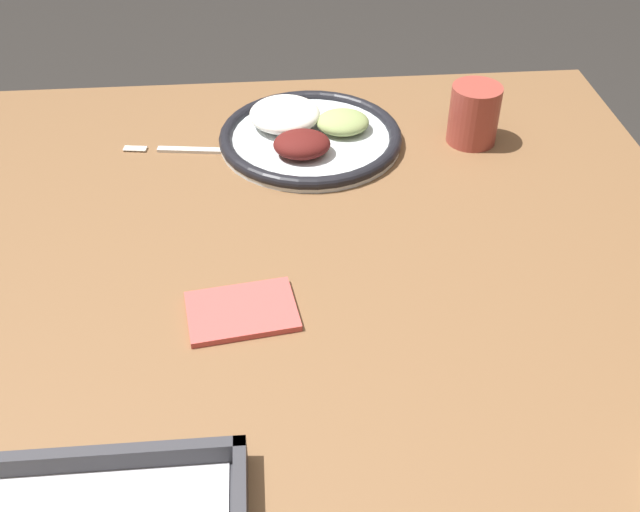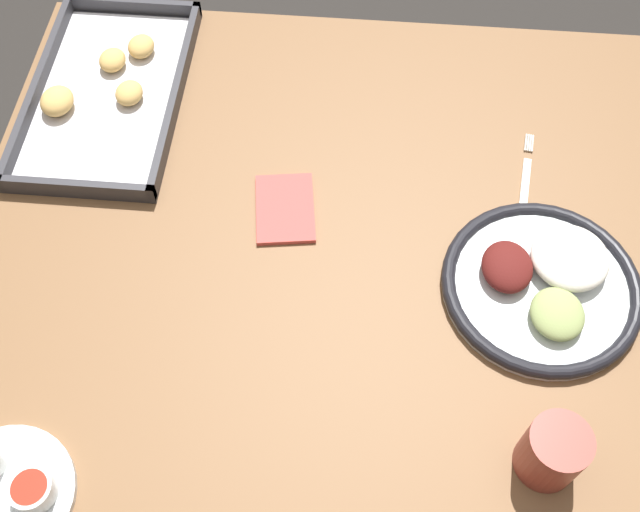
{
  "view_description": "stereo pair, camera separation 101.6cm",
  "coord_description": "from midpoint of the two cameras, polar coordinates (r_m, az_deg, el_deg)",
  "views": [
    {
      "loc": [
        0.05,
        0.69,
        1.35
      ],
      "look_at": [
        -0.0,
        0.0,
        0.78
      ],
      "focal_mm": 42.0,
      "sensor_mm": 36.0,
      "label": 1
    },
    {
      "loc": [
        -0.56,
        -0.05,
        1.68
      ],
      "look_at": [
        -0.0,
        0.0,
        0.78
      ],
      "focal_mm": 42.0,
      "sensor_mm": 36.0,
      "label": 2
    }
  ],
  "objects": [
    {
      "name": "drinking_cup",
      "position": [
        0.95,
        -2.33,
        -9.76
      ],
      "size": [
        0.08,
        0.08,
        0.09
      ],
      "color": "#993D33",
      "rests_on": "dining_table"
    },
    {
      "name": "dining_table",
      "position": [
        0.96,
        -19.54,
        -30.04
      ],
      "size": [
        1.05,
        1.07,
        0.75
      ],
      "color": "brown",
      "rests_on": "ground_plane"
    },
    {
      "name": "napkin",
      "position": [
        0.88,
        -28.74,
        -30.29
      ],
      "size": [
        0.14,
        0.1,
        0.01
      ],
      "color": "#CC4C47",
      "rests_on": "dining_table"
    },
    {
      "name": "fork",
      "position": [
        1.07,
        -26.14,
        -11.66
      ],
      "size": [
        0.2,
        0.04,
        0.0
      ],
      "rotation": [
        0.0,
        0.0,
        -0.14
      ],
      "color": "silver",
      "rests_on": "dining_table"
    },
    {
      "name": "dinner_plate",
      "position": [
        1.02,
        -16.98,
        -10.7
      ],
      "size": [
        0.28,
        0.28,
        0.05
      ],
      "color": "silver",
      "rests_on": "dining_table"
    }
  ]
}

